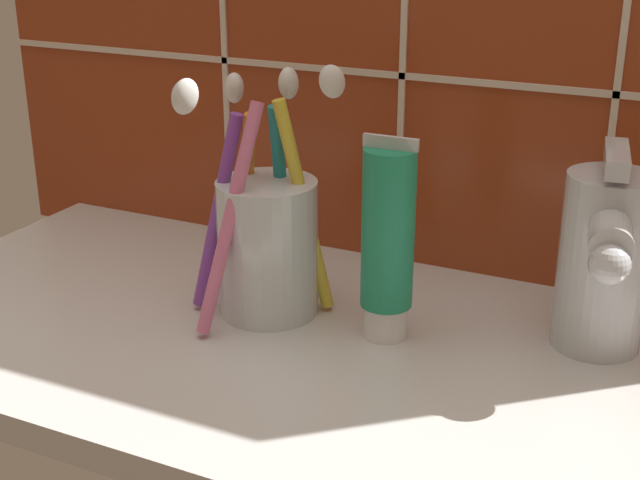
% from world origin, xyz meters
% --- Properties ---
extents(sink_counter, '(0.62, 0.32, 0.02)m').
position_xyz_m(sink_counter, '(0.00, 0.00, 0.01)').
color(sink_counter, silver).
rests_on(sink_counter, ground).
extents(tile_wall_backsplash, '(0.72, 0.02, 0.44)m').
position_xyz_m(tile_wall_backsplash, '(0.00, 0.16, 0.22)').
color(tile_wall_backsplash, '#933819').
rests_on(tile_wall_backsplash, ground).
extents(toothbrush_cup, '(0.11, 0.11, 0.18)m').
position_xyz_m(toothbrush_cup, '(-0.03, 0.03, 0.08)').
color(toothbrush_cup, silver).
rests_on(toothbrush_cup, sink_counter).
extents(toothpaste_tube, '(0.04, 0.03, 0.14)m').
position_xyz_m(toothpaste_tube, '(0.06, 0.03, 0.09)').
color(toothpaste_tube, white).
rests_on(toothpaste_tube, sink_counter).
extents(sink_faucet, '(0.06, 0.10, 0.13)m').
position_xyz_m(sink_faucet, '(0.18, 0.07, 0.08)').
color(sink_faucet, silver).
rests_on(sink_faucet, sink_counter).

